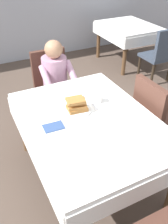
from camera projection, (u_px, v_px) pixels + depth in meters
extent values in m
plane|color=brown|center=(88.00, 175.00, 2.58)|extent=(14.00, 14.00, 0.00)
cube|color=white|center=(89.00, 120.00, 2.17)|extent=(1.10, 1.50, 0.04)
cube|color=white|center=(140.00, 192.00, 1.68)|extent=(1.10, 0.01, 0.18)
cube|color=white|center=(58.00, 92.00, 2.79)|extent=(1.10, 0.01, 0.18)
cube|color=white|center=(30.00, 149.00, 2.03)|extent=(0.01, 1.50, 0.18)
cube|color=white|center=(139.00, 114.00, 2.43)|extent=(0.01, 1.50, 0.18)
cylinder|color=brown|center=(23.00, 126.00, 2.70)|extent=(0.07, 0.07, 0.70)
cylinder|color=brown|center=(97.00, 105.00, 3.04)|extent=(0.07, 0.07, 0.70)
cube|color=#4C2D23|center=(56.00, 93.00, 3.15)|extent=(0.44, 0.44, 0.05)
cube|color=#4C2D23|center=(49.00, 68.00, 3.14)|extent=(0.44, 0.06, 0.48)
cylinder|color=#2D2319|center=(75.00, 110.00, 3.21)|extent=(0.04, 0.04, 0.40)
cylinder|color=#2D2319|center=(49.00, 118.00, 3.08)|extent=(0.04, 0.04, 0.40)
cylinder|color=#2D2319|center=(64.00, 98.00, 3.48)|extent=(0.04, 0.04, 0.40)
cylinder|color=#2D2319|center=(40.00, 104.00, 3.34)|extent=(0.04, 0.04, 0.40)
cylinder|color=#B2849E|center=(55.00, 75.00, 2.99)|extent=(0.30, 0.30, 0.46)
sphere|color=#A37556|center=(54.00, 49.00, 2.78)|extent=(0.21, 0.21, 0.21)
cylinder|color=#B2849E|center=(71.00, 72.00, 2.90)|extent=(0.08, 0.29, 0.23)
cylinder|color=#B2849E|center=(46.00, 77.00, 2.79)|extent=(0.08, 0.29, 0.23)
cylinder|color=#383D51|center=(68.00, 112.00, 3.15)|extent=(0.10, 0.10, 0.45)
cylinder|color=#383D51|center=(57.00, 115.00, 3.09)|extent=(0.10, 0.10, 0.45)
cube|color=#4C2D23|center=(160.00, 121.00, 2.66)|extent=(0.44, 0.44, 0.05)
cube|color=#4C2D23|center=(149.00, 105.00, 2.43)|extent=(0.06, 0.44, 0.48)
cylinder|color=#2D2319|center=(158.00, 123.00, 2.98)|extent=(0.04, 0.04, 0.40)
cylinder|color=#2D2319|center=(134.00, 132.00, 2.85)|extent=(0.04, 0.04, 0.40)
cylinder|color=#2D2319|center=(154.00, 151.00, 2.59)|extent=(0.04, 0.04, 0.40)
cylinder|color=white|center=(76.00, 110.00, 2.25)|extent=(0.28, 0.28, 0.02)
cube|color=#A36B33|center=(77.00, 108.00, 2.24)|extent=(0.19, 0.15, 0.03)
cube|color=#A36B33|center=(77.00, 105.00, 2.22)|extent=(0.19, 0.16, 0.03)
cube|color=#A36B33|center=(76.00, 102.00, 2.21)|extent=(0.20, 0.16, 0.03)
cube|color=#A36B33|center=(75.00, 100.00, 2.18)|extent=(0.17, 0.14, 0.03)
cylinder|color=white|center=(98.00, 98.00, 2.35)|extent=(0.08, 0.08, 0.08)
torus|color=white|center=(103.00, 97.00, 2.37)|extent=(0.05, 0.01, 0.05)
cube|color=silver|center=(57.00, 117.00, 2.17)|extent=(0.03, 0.18, 0.00)
cube|color=silver|center=(95.00, 107.00, 2.31)|extent=(0.04, 0.20, 0.00)
cube|color=silver|center=(89.00, 131.00, 2.01)|extent=(0.15, 0.05, 0.00)
cube|color=#334C7F|center=(54.00, 127.00, 2.06)|extent=(0.18, 0.13, 0.01)
cube|color=white|center=(129.00, 26.00, 4.59)|extent=(0.90, 1.10, 0.04)
cube|color=white|center=(147.00, 40.00, 4.24)|extent=(0.90, 0.01, 0.18)
cube|color=white|center=(112.00, 24.00, 5.06)|extent=(0.90, 0.01, 0.18)
cube|color=white|center=(107.00, 35.00, 4.49)|extent=(0.01, 1.10, 0.18)
cube|color=white|center=(147.00, 29.00, 4.82)|extent=(0.01, 1.10, 0.18)
cylinder|color=brown|center=(125.00, 57.00, 4.32)|extent=(0.07, 0.07, 0.70)
cylinder|color=brown|center=(157.00, 50.00, 4.59)|extent=(0.07, 0.07, 0.70)
cylinder|color=brown|center=(98.00, 41.00, 5.01)|extent=(0.07, 0.07, 0.70)
cylinder|color=brown|center=(128.00, 36.00, 5.28)|extent=(0.07, 0.07, 0.70)
cube|color=#384251|center=(156.00, 56.00, 4.14)|extent=(0.44, 0.44, 0.05)
cube|color=#384251|center=(167.00, 45.00, 3.84)|extent=(0.44, 0.06, 0.48)
cylinder|color=#2D2319|center=(139.00, 67.00, 4.33)|extent=(0.04, 0.04, 0.40)
cylinder|color=#2D2319|center=(155.00, 63.00, 4.46)|extent=(0.04, 0.04, 0.40)
cylinder|color=#2D2319|center=(152.00, 75.00, 4.07)|extent=(0.04, 0.04, 0.40)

